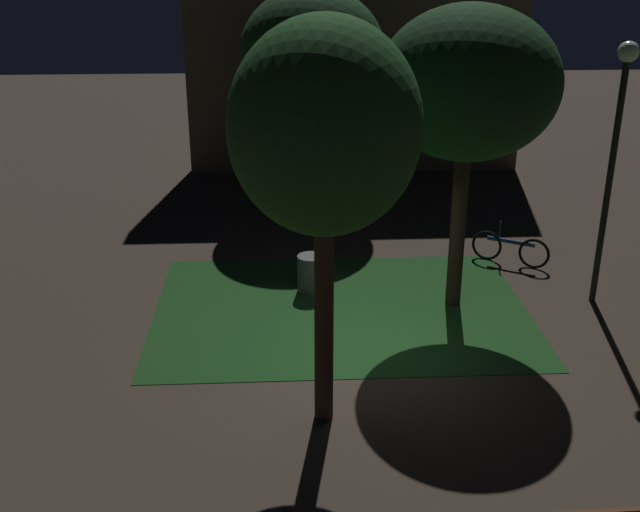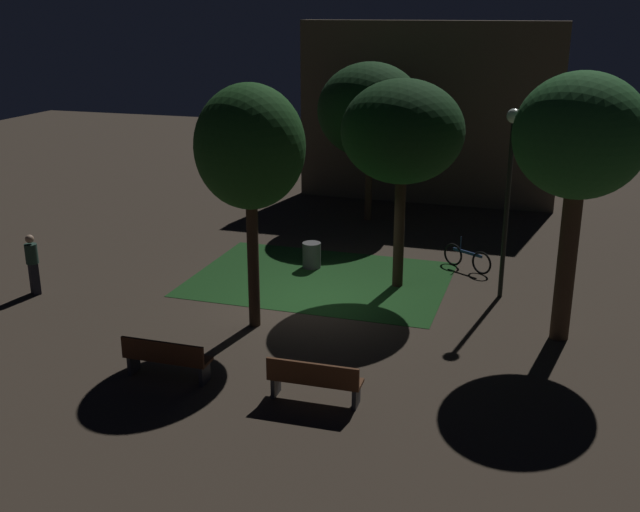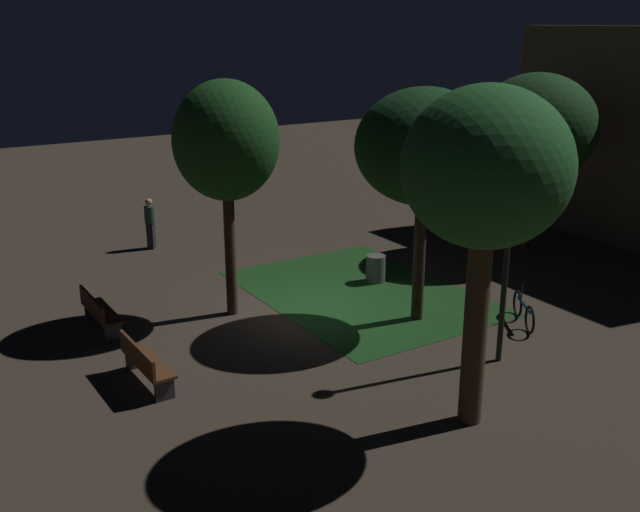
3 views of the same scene
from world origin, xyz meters
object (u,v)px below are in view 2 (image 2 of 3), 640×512
object	(u,v)px
tree_near_wall	(580,140)
pedestrian	(33,263)
bench_lawn_edge	(166,357)
bench_back_row	(314,379)
tree_tall_center	(403,132)
tree_lawn_side	(250,148)
tree_back_left	(370,111)
bicycle	(467,258)
trash_bin	(312,255)
lamp_post_plaza_east	(510,173)

from	to	relation	value
tree_near_wall	pedestrian	xyz separation A→B (m)	(-13.15, -1.21, -3.68)
bench_lawn_edge	bench_back_row	bearing A→B (deg)	0.00
tree_tall_center	bench_back_row	bearing A→B (deg)	-91.69
tree_near_wall	tree_tall_center	world-z (taller)	tree_near_wall
tree_lawn_side	tree_back_left	bearing A→B (deg)	88.37
tree_tall_center	pedestrian	size ratio (longest dim) A/B	3.41
bench_back_row	bicycle	world-z (taller)	bicycle
tree_near_wall	bicycle	xyz separation A→B (m)	(-2.59, 4.11, -4.18)
tree_back_left	trash_bin	xyz separation A→B (m)	(-0.29, -5.53, -3.45)
pedestrian	bench_lawn_edge	bearing A→B (deg)	-30.12
bench_back_row	lamp_post_plaza_east	world-z (taller)	lamp_post_plaza_east
bench_back_row	trash_bin	world-z (taller)	bench_back_row
tree_tall_center	lamp_post_plaza_east	bearing A→B (deg)	0.10
bench_lawn_edge	bench_back_row	world-z (taller)	same
bench_lawn_edge	tree_tall_center	size ratio (longest dim) A/B	0.33
tree_lawn_side	tree_back_left	xyz separation A→B (m)	(0.28, 9.88, -0.38)
pedestrian	tree_back_left	bearing A→B (deg)	55.93
tree_near_wall	trash_bin	xyz separation A→B (m)	(-6.88, 2.95, -4.15)
bench_back_row	tree_tall_center	xyz separation A→B (m)	(0.20, 6.69, 3.66)
bench_back_row	tree_back_left	bearing A→B (deg)	99.59
bench_back_row	tree_lawn_side	bearing A→B (deg)	128.81
bench_lawn_edge	lamp_post_plaza_east	bearing A→B (deg)	47.96
tree_tall_center	trash_bin	world-z (taller)	tree_tall_center
bench_back_row	tree_back_left	distance (m)	13.55
tree_back_left	bicycle	distance (m)	6.88
bench_back_row	pedestrian	bearing A→B (deg)	159.56
bench_back_row	trash_bin	distance (m)	7.82
bicycle	pedestrian	world-z (taller)	pedestrian
tree_tall_center	tree_back_left	size ratio (longest dim) A/B	1.01
trash_bin	bicycle	xyz separation A→B (m)	(4.29, 1.17, -0.03)
tree_near_wall	lamp_post_plaza_east	bearing A→B (deg)	123.89
tree_tall_center	lamp_post_plaza_east	size ratio (longest dim) A/B	1.13
tree_lawn_side	tree_tall_center	bearing A→B (deg)	53.62
tree_tall_center	bicycle	world-z (taller)	tree_tall_center
bicycle	lamp_post_plaza_east	bearing A→B (deg)	-59.88
pedestrian	bench_back_row	bearing A→B (deg)	-20.44
pedestrian	bicycle	bearing A→B (deg)	26.74
tree_back_left	trash_bin	distance (m)	6.53
tree_lawn_side	trash_bin	size ratio (longest dim) A/B	7.54
tree_near_wall	pedestrian	distance (m)	13.71
bench_lawn_edge	tree_back_left	bearing A→B (deg)	85.85
tree_lawn_side	pedestrian	distance (m)	7.12
bench_lawn_edge	tree_back_left	distance (m)	13.41
lamp_post_plaza_east	pedestrian	world-z (taller)	lamp_post_plaza_east
pedestrian	tree_lawn_side	bearing A→B (deg)	-1.70
tree_lawn_side	bench_lawn_edge	bearing A→B (deg)	-102.10
tree_near_wall	lamp_post_plaza_east	xyz separation A→B (m)	(-1.50, 2.23, -1.26)
bench_lawn_edge	pedestrian	size ratio (longest dim) A/B	1.12
bench_back_row	lamp_post_plaza_east	size ratio (longest dim) A/B	0.37
bench_back_row	trash_bin	size ratio (longest dim) A/B	2.42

